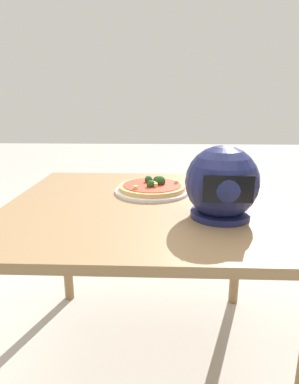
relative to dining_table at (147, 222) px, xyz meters
name	(u,v)px	position (x,y,z in m)	size (l,w,h in m)	color
ground_plane	(147,358)	(0.00, 0.00, -0.63)	(14.00, 14.00, 0.00)	#B2ADA3
dining_table	(147,222)	(0.00, 0.00, 0.00)	(1.04, 0.99, 0.71)	olive
pizza_plate	(152,191)	(-0.02, -0.14, 0.09)	(0.31, 0.31, 0.01)	white
pizza	(153,186)	(-0.02, -0.14, 0.11)	(0.28, 0.28, 0.06)	tan
motorcycle_helmet	(222,184)	(-0.25, 0.15, 0.19)	(0.24, 0.24, 0.24)	#191E4C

